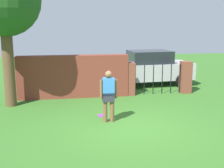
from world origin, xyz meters
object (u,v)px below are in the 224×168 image
person (109,94)px  tree (4,1)px  car (149,68)px  frisbee_purple (101,115)px

person → tree: bearing=-34.0°
person → car: size_ratio=0.38×
tree → person: 5.02m
person → car: 5.91m
frisbee_purple → person: bearing=-77.3°
tree → frisbee_purple: tree is taller
tree → car: bearing=24.2°
tree → frisbee_purple: bearing=-29.1°
tree → frisbee_purple: 5.25m
tree → person: (3.33, -2.41, -2.89)m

